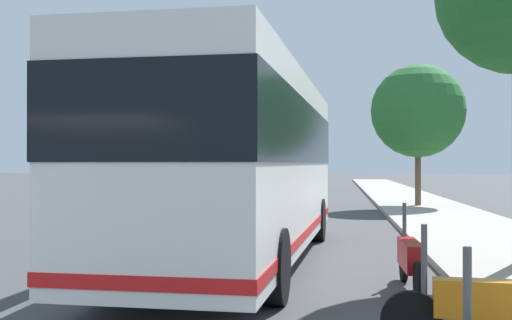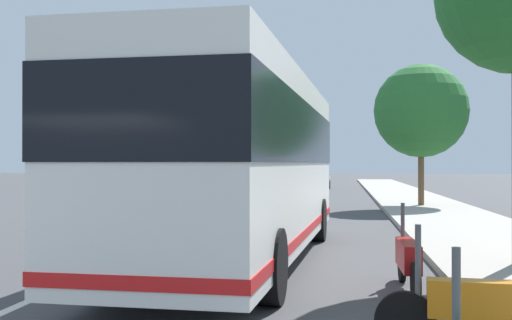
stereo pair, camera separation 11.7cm
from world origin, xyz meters
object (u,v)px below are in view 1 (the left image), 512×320
at_px(coach_bus, 243,157).
at_px(car_behind_bus, 252,179).
at_px(roadside_tree_far_block, 418,111).
at_px(car_oncoming, 311,180).
at_px(motorcycle_nearest_curb, 410,260).
at_px(motorcycle_by_tree, 499,308).

distance_m(coach_bus, car_behind_bus, 33.40).
bearing_deg(roadside_tree_far_block, car_oncoming, 15.85).
bearing_deg(motorcycle_nearest_curb, car_behind_bus, 10.51).
xyz_separation_m(coach_bus, motorcycle_by_tree, (-5.38, -3.26, -1.48)).
bearing_deg(motorcycle_nearest_curb, motorcycle_by_tree, -171.67).
distance_m(motorcycle_nearest_curb, roadside_tree_far_block, 17.54).
relative_size(coach_bus, car_oncoming, 2.31).
xyz_separation_m(motorcycle_by_tree, roadside_tree_far_block, (20.01, -1.77, 3.51)).
height_order(motorcycle_by_tree, motorcycle_nearest_curb, motorcycle_by_tree).
bearing_deg(motorcycle_by_tree, car_oncoming, -79.71).
bearing_deg(motorcycle_by_tree, motorcycle_nearest_curb, -75.57).
height_order(motorcycle_by_tree, car_oncoming, car_oncoming).
bearing_deg(coach_bus, roadside_tree_far_block, -15.96).
relative_size(car_oncoming, roadside_tree_far_block, 0.79).
bearing_deg(motorcycle_by_tree, roadside_tree_far_block, -89.80).
bearing_deg(coach_bus, motorcycle_by_tree, -145.72).
distance_m(car_behind_bus, roadside_tree_far_block, 20.96).
height_order(coach_bus, motorcycle_by_tree, coach_bus).
relative_size(car_behind_bus, roadside_tree_far_block, 0.74).
height_order(coach_bus, car_oncoming, coach_bus).
bearing_deg(coach_bus, car_behind_bus, 10.50).
bearing_deg(coach_bus, car_oncoming, 3.19).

